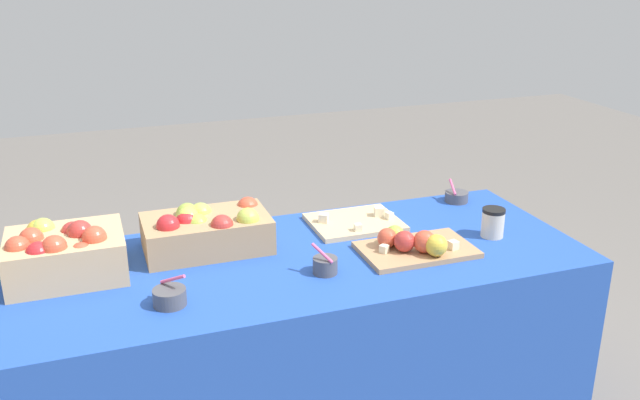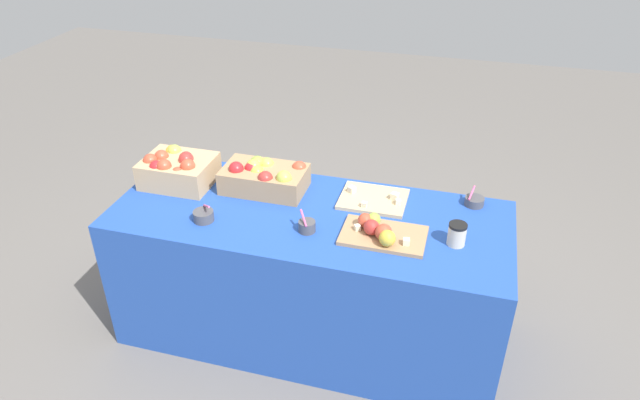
{
  "view_description": "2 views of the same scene",
  "coord_description": "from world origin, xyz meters",
  "px_view_note": "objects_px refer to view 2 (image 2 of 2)",
  "views": [
    {
      "loc": [
        -0.63,
        -1.98,
        1.7
      ],
      "look_at": [
        0.09,
        0.08,
        0.9
      ],
      "focal_mm": 38.62,
      "sensor_mm": 36.0,
      "label": 1
    },
    {
      "loc": [
        0.67,
        -2.21,
        2.23
      ],
      "look_at": [
        0.07,
        -0.04,
        0.85
      ],
      "focal_mm": 32.39,
      "sensor_mm": 36.0,
      "label": 2
    }
  ],
  "objects_px": {
    "sample_bowl_mid": "(307,226)",
    "coffee_cup": "(457,234)",
    "apple_crate_left": "(178,169)",
    "cutting_board_front": "(380,232)",
    "apple_crate_middle": "(264,177)",
    "sample_bowl_near": "(474,201)",
    "cutting_board_back": "(374,199)",
    "sample_bowl_far": "(204,216)"
  },
  "relations": [
    {
      "from": "cutting_board_front",
      "to": "sample_bowl_mid",
      "type": "bearing_deg",
      "value": -173.7
    },
    {
      "from": "sample_bowl_near",
      "to": "coffee_cup",
      "type": "height_order",
      "value": "coffee_cup"
    },
    {
      "from": "apple_crate_left",
      "to": "cutting_board_front",
      "type": "xyz_separation_m",
      "value": [
        1.1,
        -0.21,
        -0.05
      ]
    },
    {
      "from": "apple_crate_middle",
      "to": "coffee_cup",
      "type": "bearing_deg",
      "value": -12.89
    },
    {
      "from": "cutting_board_front",
      "to": "sample_bowl_far",
      "type": "xyz_separation_m",
      "value": [
        -0.82,
        -0.08,
        -0.01
      ]
    },
    {
      "from": "apple_crate_left",
      "to": "cutting_board_back",
      "type": "bearing_deg",
      "value": 5.35
    },
    {
      "from": "sample_bowl_far",
      "to": "coffee_cup",
      "type": "bearing_deg",
      "value": 6.18
    },
    {
      "from": "cutting_board_front",
      "to": "apple_crate_middle",
      "type": "bearing_deg",
      "value": 157.62
    },
    {
      "from": "sample_bowl_mid",
      "to": "coffee_cup",
      "type": "relative_size",
      "value": 0.96
    },
    {
      "from": "apple_crate_middle",
      "to": "sample_bowl_near",
      "type": "bearing_deg",
      "value": 7.23
    },
    {
      "from": "apple_crate_middle",
      "to": "cutting_board_front",
      "type": "relative_size",
      "value": 1.1
    },
    {
      "from": "cutting_board_front",
      "to": "coffee_cup",
      "type": "bearing_deg",
      "value": 7.48
    },
    {
      "from": "apple_crate_left",
      "to": "sample_bowl_mid",
      "type": "height_order",
      "value": "apple_crate_left"
    },
    {
      "from": "apple_crate_middle",
      "to": "sample_bowl_near",
      "type": "relative_size",
      "value": 4.46
    },
    {
      "from": "cutting_board_front",
      "to": "sample_bowl_mid",
      "type": "distance_m",
      "value": 0.33
    },
    {
      "from": "sample_bowl_mid",
      "to": "coffee_cup",
      "type": "height_order",
      "value": "coffee_cup"
    },
    {
      "from": "cutting_board_front",
      "to": "sample_bowl_near",
      "type": "xyz_separation_m",
      "value": [
        0.39,
        0.4,
        -0.01
      ]
    },
    {
      "from": "cutting_board_front",
      "to": "cutting_board_back",
      "type": "height_order",
      "value": "cutting_board_front"
    },
    {
      "from": "cutting_board_back",
      "to": "sample_bowl_far",
      "type": "distance_m",
      "value": 0.82
    },
    {
      "from": "apple_crate_middle",
      "to": "cutting_board_back",
      "type": "height_order",
      "value": "apple_crate_middle"
    },
    {
      "from": "sample_bowl_mid",
      "to": "sample_bowl_far",
      "type": "bearing_deg",
      "value": -174.78
    },
    {
      "from": "cutting_board_back",
      "to": "sample_bowl_far",
      "type": "height_order",
      "value": "sample_bowl_far"
    },
    {
      "from": "sample_bowl_far",
      "to": "apple_crate_middle",
      "type": "bearing_deg",
      "value": 63.92
    },
    {
      "from": "apple_crate_left",
      "to": "sample_bowl_near",
      "type": "height_order",
      "value": "apple_crate_left"
    },
    {
      "from": "sample_bowl_mid",
      "to": "sample_bowl_near",
      "type": "bearing_deg",
      "value": 31.15
    },
    {
      "from": "sample_bowl_near",
      "to": "sample_bowl_mid",
      "type": "height_order",
      "value": "sample_bowl_mid"
    },
    {
      "from": "sample_bowl_mid",
      "to": "coffee_cup",
      "type": "distance_m",
      "value": 0.66
    },
    {
      "from": "apple_crate_middle",
      "to": "sample_bowl_near",
      "type": "height_order",
      "value": "apple_crate_middle"
    },
    {
      "from": "apple_crate_middle",
      "to": "sample_bowl_mid",
      "type": "height_order",
      "value": "apple_crate_middle"
    },
    {
      "from": "cutting_board_front",
      "to": "sample_bowl_far",
      "type": "relative_size",
      "value": 3.86
    },
    {
      "from": "sample_bowl_mid",
      "to": "sample_bowl_far",
      "type": "height_order",
      "value": "sample_bowl_mid"
    },
    {
      "from": "coffee_cup",
      "to": "cutting_board_back",
      "type": "bearing_deg",
      "value": 148.01
    },
    {
      "from": "apple_crate_left",
      "to": "sample_bowl_far",
      "type": "relative_size",
      "value": 3.57
    },
    {
      "from": "cutting_board_back",
      "to": "sample_bowl_mid",
      "type": "distance_m",
      "value": 0.42
    },
    {
      "from": "apple_crate_left",
      "to": "coffee_cup",
      "type": "height_order",
      "value": "apple_crate_left"
    },
    {
      "from": "apple_crate_middle",
      "to": "cutting_board_back",
      "type": "distance_m",
      "value": 0.56
    },
    {
      "from": "sample_bowl_mid",
      "to": "coffee_cup",
      "type": "xyz_separation_m",
      "value": [
        0.66,
        0.08,
        0.03
      ]
    },
    {
      "from": "apple_crate_middle",
      "to": "cutting_board_back",
      "type": "xyz_separation_m",
      "value": [
        0.56,
        0.04,
        -0.06
      ]
    },
    {
      "from": "apple_crate_middle",
      "to": "cutting_board_back",
      "type": "bearing_deg",
      "value": 3.83
    },
    {
      "from": "apple_crate_left",
      "to": "sample_bowl_far",
      "type": "height_order",
      "value": "apple_crate_left"
    },
    {
      "from": "apple_crate_left",
      "to": "coffee_cup",
      "type": "distance_m",
      "value": 1.43
    },
    {
      "from": "cutting_board_back",
      "to": "apple_crate_middle",
      "type": "bearing_deg",
      "value": -176.17
    }
  ]
}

